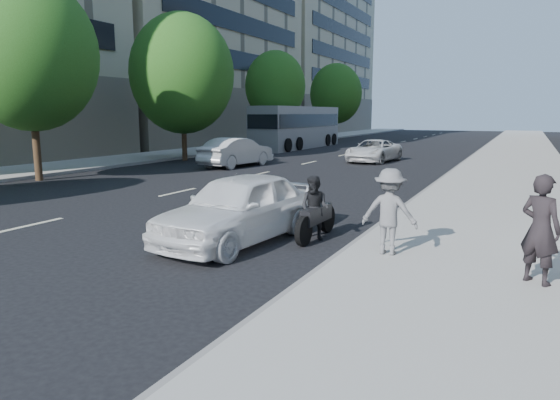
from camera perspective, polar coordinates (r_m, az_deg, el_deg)
The scene contains 15 objects.
ground at distance 8.09m, azimuth -9.67°, elevation -10.32°, with size 160.00×160.00×0.00m, color black.
near_sidewalk at distance 26.26m, azimuth 25.02°, elevation 3.06°, with size 5.00×120.00×0.15m, color #A6A49B.
far_sidewalk at distance 33.78m, azimuth -12.92°, elevation 5.05°, with size 4.50×120.00×0.15m, color #A6A49B.
far_bldg_north at distance 77.18m, azimuth -0.66°, elevation 18.25°, with size 22.00×28.00×28.00m, color tan.
tree_far_b at distance 23.16m, azimuth -26.78°, elevation 14.70°, with size 5.40×5.40×8.24m.
tree_far_c at distance 30.30m, azimuth -11.12°, elevation 13.96°, with size 6.00×6.00×8.47m.
tree_far_d at distance 40.50m, azimuth -0.54°, elevation 12.87°, with size 4.80×4.80×7.65m.
tree_far_e at distance 53.36m, azimuth 6.40°, elevation 11.98°, with size 5.40×5.40×7.89m.
jogger at distance 9.55m, azimuth 12.40°, elevation -1.30°, with size 1.05×0.60×1.62m, color slate.
pedestrian_woman at distance 8.67m, azimuth 27.61°, elevation -2.98°, with size 0.63×0.41×1.72m, color black.
white_sedan_near at distance 10.86m, azimuth -4.74°, elevation -0.87°, with size 1.78×4.42×1.51m, color white.
white_sedan_mid at distance 26.47m, azimuth -4.99°, elevation 5.48°, with size 1.60×4.60×1.51m, color silver.
white_sedan_far at distance 29.45m, azimuth 10.66°, elevation 5.55°, with size 2.11×4.57×1.27m, color silver.
motorcycle at distance 11.05m, azimuth 4.04°, elevation -1.29°, with size 0.71×2.04×1.42m.
bus at distance 40.76m, azimuth 2.02°, elevation 8.28°, with size 2.76×12.07×3.30m.
Camera 1 is at (4.50, -6.12, 2.77)m, focal length 32.00 mm.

